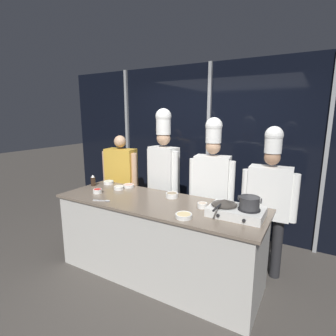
{
  "coord_description": "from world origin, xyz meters",
  "views": [
    {
      "loc": [
        1.54,
        -2.43,
        1.92
      ],
      "look_at": [
        0.0,
        0.25,
        1.28
      ],
      "focal_mm": 28.0,
      "sensor_mm": 36.0,
      "label": 1
    }
  ],
  "objects_px": {
    "serving_spoon_slotted": "(105,201)",
    "chef_head": "(164,168)",
    "prep_bowl_bell_pepper": "(97,191)",
    "chef_line": "(269,195)",
    "prep_bowl_shrimp": "(129,186)",
    "person_guest": "(121,176)",
    "prep_bowl_chicken": "(202,205)",
    "chef_sous": "(212,181)",
    "prep_bowl_bean_sprouts": "(109,182)",
    "frying_pan": "(224,202)",
    "stock_pot": "(249,202)",
    "portable_stove": "(236,212)",
    "prep_bowl_garlic": "(119,187)",
    "prep_bowl_ginger": "(184,215)",
    "squeeze_bottle_soy": "(93,181)",
    "prep_bowl_mushrooms": "(172,195)"
  },
  "relations": [
    {
      "from": "serving_spoon_slotted",
      "to": "chef_head",
      "type": "height_order",
      "value": "chef_head"
    },
    {
      "from": "prep_bowl_bell_pepper",
      "to": "chef_line",
      "type": "distance_m",
      "value": 2.09
    },
    {
      "from": "prep_bowl_shrimp",
      "to": "person_guest",
      "type": "relative_size",
      "value": 0.09
    },
    {
      "from": "prep_bowl_chicken",
      "to": "chef_sous",
      "type": "relative_size",
      "value": 0.06
    },
    {
      "from": "prep_bowl_bean_sprouts",
      "to": "chef_head",
      "type": "xyz_separation_m",
      "value": [
        0.68,
        0.4,
        0.21
      ]
    },
    {
      "from": "frying_pan",
      "to": "chef_head",
      "type": "height_order",
      "value": "chef_head"
    },
    {
      "from": "stock_pot",
      "to": "chef_line",
      "type": "distance_m",
      "value": 0.64
    },
    {
      "from": "prep_bowl_bell_pepper",
      "to": "chef_sous",
      "type": "height_order",
      "value": "chef_sous"
    },
    {
      "from": "portable_stove",
      "to": "prep_bowl_garlic",
      "type": "relative_size",
      "value": 4.09
    },
    {
      "from": "prep_bowl_ginger",
      "to": "chef_head",
      "type": "bearing_deg",
      "value": 129.73
    },
    {
      "from": "prep_bowl_shrimp",
      "to": "person_guest",
      "type": "distance_m",
      "value": 0.54
    },
    {
      "from": "portable_stove",
      "to": "serving_spoon_slotted",
      "type": "bearing_deg",
      "value": -167.6
    },
    {
      "from": "prep_bowl_bell_pepper",
      "to": "chef_head",
      "type": "relative_size",
      "value": 0.06
    },
    {
      "from": "portable_stove",
      "to": "person_guest",
      "type": "bearing_deg",
      "value": 162.4
    },
    {
      "from": "prep_bowl_chicken",
      "to": "chef_head",
      "type": "xyz_separation_m",
      "value": [
        -0.86,
        0.63,
        0.21
      ]
    },
    {
      "from": "prep_bowl_bell_pepper",
      "to": "portable_stove",
      "type": "bearing_deg",
      "value": 4.07
    },
    {
      "from": "prep_bowl_shrimp",
      "to": "serving_spoon_slotted",
      "type": "bearing_deg",
      "value": -77.89
    },
    {
      "from": "person_guest",
      "to": "prep_bowl_garlic",
      "type": "bearing_deg",
      "value": 119.45
    },
    {
      "from": "frying_pan",
      "to": "prep_bowl_bell_pepper",
      "type": "bearing_deg",
      "value": -175.76
    },
    {
      "from": "person_guest",
      "to": "chef_line",
      "type": "distance_m",
      "value": 2.19
    },
    {
      "from": "portable_stove",
      "to": "prep_bowl_garlic",
      "type": "distance_m",
      "value": 1.62
    },
    {
      "from": "frying_pan",
      "to": "prep_bowl_ginger",
      "type": "xyz_separation_m",
      "value": [
        -0.3,
        -0.3,
        -0.1
      ]
    },
    {
      "from": "prep_bowl_ginger",
      "to": "chef_sous",
      "type": "distance_m",
      "value": 0.96
    },
    {
      "from": "chef_head",
      "to": "prep_bowl_bean_sprouts",
      "type": "bearing_deg",
      "value": 38.42
    },
    {
      "from": "squeeze_bottle_soy",
      "to": "prep_bowl_shrimp",
      "type": "distance_m",
      "value": 0.52
    },
    {
      "from": "prep_bowl_ginger",
      "to": "chef_head",
      "type": "height_order",
      "value": "chef_head"
    },
    {
      "from": "prep_bowl_shrimp",
      "to": "chef_line",
      "type": "xyz_separation_m",
      "value": [
        1.77,
        0.34,
        0.05
      ]
    },
    {
      "from": "chef_head",
      "to": "portable_stove",
      "type": "bearing_deg",
      "value": 159.46
    },
    {
      "from": "stock_pot",
      "to": "prep_bowl_bean_sprouts",
      "type": "relative_size",
      "value": 1.52
    },
    {
      "from": "squeeze_bottle_soy",
      "to": "person_guest",
      "type": "relative_size",
      "value": 0.1
    },
    {
      "from": "prep_bowl_mushrooms",
      "to": "serving_spoon_slotted",
      "type": "height_order",
      "value": "prep_bowl_mushrooms"
    },
    {
      "from": "person_guest",
      "to": "prep_bowl_shrimp",
      "type": "bearing_deg",
      "value": 133.41
    },
    {
      "from": "prep_bowl_garlic",
      "to": "prep_bowl_shrimp",
      "type": "bearing_deg",
      "value": 71.93
    },
    {
      "from": "frying_pan",
      "to": "prep_bowl_garlic",
      "type": "bearing_deg",
      "value": 174.51
    },
    {
      "from": "prep_bowl_ginger",
      "to": "prep_bowl_garlic",
      "type": "relative_size",
      "value": 1.29
    },
    {
      "from": "stock_pot",
      "to": "prep_bowl_chicken",
      "type": "xyz_separation_m",
      "value": [
        -0.5,
        0.05,
        -0.13
      ]
    },
    {
      "from": "stock_pot",
      "to": "prep_bowl_chicken",
      "type": "height_order",
      "value": "stock_pot"
    },
    {
      "from": "prep_bowl_ginger",
      "to": "chef_sous",
      "type": "bearing_deg",
      "value": 94.39
    },
    {
      "from": "prep_bowl_chicken",
      "to": "chef_line",
      "type": "distance_m",
      "value": 0.83
    },
    {
      "from": "stock_pot",
      "to": "prep_bowl_garlic",
      "type": "distance_m",
      "value": 1.75
    },
    {
      "from": "prep_bowl_bell_pepper",
      "to": "chef_sous",
      "type": "relative_size",
      "value": 0.06
    },
    {
      "from": "frying_pan",
      "to": "serving_spoon_slotted",
      "type": "relative_size",
      "value": 2.16
    },
    {
      "from": "stock_pot",
      "to": "prep_bowl_shrimp",
      "type": "relative_size",
      "value": 1.49
    },
    {
      "from": "portable_stove",
      "to": "prep_bowl_bean_sprouts",
      "type": "bearing_deg",
      "value": 171.7
    },
    {
      "from": "chef_line",
      "to": "prep_bowl_ginger",
      "type": "bearing_deg",
      "value": 52.76
    },
    {
      "from": "prep_bowl_mushrooms",
      "to": "prep_bowl_chicken",
      "type": "distance_m",
      "value": 0.48
    },
    {
      "from": "portable_stove",
      "to": "chef_sous",
      "type": "relative_size",
      "value": 0.28
    },
    {
      "from": "stock_pot",
      "to": "serving_spoon_slotted",
      "type": "bearing_deg",
      "value": -168.53
    },
    {
      "from": "squeeze_bottle_soy",
      "to": "chef_line",
      "type": "bearing_deg",
      "value": 13.23
    },
    {
      "from": "prep_bowl_mushrooms",
      "to": "prep_bowl_bean_sprouts",
      "type": "height_order",
      "value": "prep_bowl_mushrooms"
    }
  ]
}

